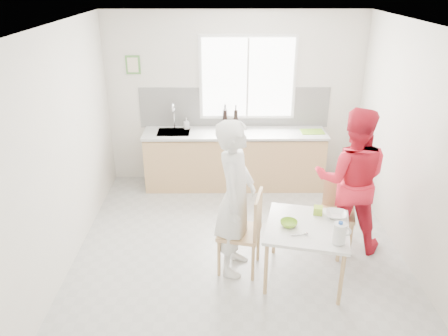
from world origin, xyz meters
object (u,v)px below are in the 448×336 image
Objects in this scene: dining_table at (307,231)px; chair_far at (338,208)px; chair_left at (246,229)px; milk_jug at (340,233)px; bowl_white at (336,215)px; wine_bottle_a at (236,120)px; person_red at (351,180)px; person_white at (235,199)px; bowl_green at (289,223)px; wine_bottle_b at (225,119)px.

dining_table is 0.90m from chair_far.
milk_jug is at bearing 74.39° from chair_left.
bowl_white is 0.74× the size of wine_bottle_a.
person_red is at bearing -16.54° from chair_far.
chair_left is 0.39m from person_white.
wine_bottle_a is at bearing 101.34° from bowl_green.
chair_far is 1.05m from bowl_green.
chair_far is at bearing -54.64° from person_white.
bowl_green is 0.79× the size of milk_jug.
person_white is at bearing 162.03° from bowl_green.
wine_bottle_a is (-0.05, 2.33, 0.54)m from chair_left.
chair_left is at bearing -88.85° from wine_bottle_a.
dining_table is 1.19× the size of chair_far.
wine_bottle_b reaches higher than milk_jug.
wine_bottle_b is at bearing -38.51° from person_red.
wine_bottle_b reaches higher than bowl_green.
bowl_white is (0.35, 0.17, 0.10)m from dining_table.
chair_left is at bearing -84.92° from wine_bottle_b.
wine_bottle_a is at bearing 138.13° from chair_far.
wine_bottle_b is at bearing 15.39° from person_white.
chair_far is 2.38m from wine_bottle_b.
chair_far is at bearing 88.62° from milk_jug.
person_white is (-0.12, 0.03, 0.37)m from chair_left.
milk_jug is at bearing 82.79° from person_red.
bowl_green is (0.45, -0.16, 0.17)m from chair_left.
person_white is (-0.78, 0.18, 0.30)m from dining_table.
bowl_white is at bearing -62.87° from wine_bottle_b.
chair_left is 2.47m from wine_bottle_b.
dining_table is 3.53× the size of wine_bottle_b.
person_white is at bearing 179.56° from bowl_white.
dining_table is 0.96m from person_red.
person_white is 7.72× the size of bowl_white.
wine_bottle_b is at bearing 117.13° from bowl_white.
chair_far reaches higher than bowl_white.
wine_bottle_b is (-1.22, 2.38, 0.36)m from bowl_white.
wine_bottle_b is at bearing 124.36° from milk_jug.
wine_bottle_a is (-1.23, 1.77, 0.59)m from chair_far.
milk_jug reaches higher than bowl_white.
person_red is 9.63× the size of bowl_green.
chair_left is at bearing 160.78° from bowl_green.
chair_left is at bearing 166.78° from dining_table.
milk_jug is 0.74× the size of wine_bottle_a.
person_red is at bearing 82.79° from milk_jug.
chair_left is 0.54× the size of person_red.
bowl_green is at bearing -162.25° from bowl_white.
wine_bottle_b is at bearing 155.63° from wine_bottle_a.
bowl_white is at bearing 104.37° from chair_left.
person_red is (1.28, 0.51, 0.36)m from chair_left.
dining_table is 0.68m from chair_left.
chair_left reaches higher than milk_jug.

